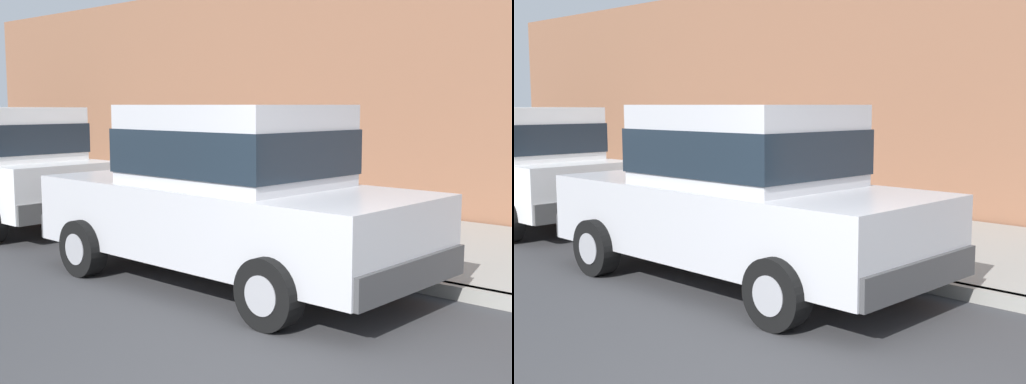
{
  "view_description": "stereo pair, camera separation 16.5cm",
  "coord_description": "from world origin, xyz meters",
  "views": [
    {
      "loc": [
        -3.07,
        -2.71,
        1.92
      ],
      "look_at": [
        3.13,
        3.0,
        0.85
      ],
      "focal_mm": 48.32,
      "sensor_mm": 36.0,
      "label": 1
    },
    {
      "loc": [
        -2.95,
        -2.83,
        1.92
      ],
      "look_at": [
        3.13,
        3.0,
        0.85
      ],
      "focal_mm": 48.32,
      "sensor_mm": 36.0,
      "label": 2
    }
  ],
  "objects": [
    {
      "name": "car_white_hatchback",
      "position": [
        2.2,
        7.46,
        0.98
      ],
      "size": [
        2.0,
        3.82,
        1.88
      ],
      "color": "white",
      "rests_on": "ground"
    },
    {
      "name": "curb",
      "position": [
        3.2,
        0.0,
        0.07
      ],
      "size": [
        0.16,
        64.0,
        0.14
      ],
      "primitive_type": "cube",
      "color": "gray",
      "rests_on": "ground"
    },
    {
      "name": "dog_tan",
      "position": [
        4.73,
        3.79,
        0.43
      ],
      "size": [
        0.75,
        0.3,
        0.49
      ],
      "color": "tan",
      "rests_on": "sidewalk"
    },
    {
      "name": "car_silver_sedan",
      "position": [
        2.11,
        2.44,
        0.98
      ],
      "size": [
        2.05,
        4.61,
        1.92
      ],
      "color": "#BCBCC1",
      "rests_on": "ground"
    },
    {
      "name": "building_facade",
      "position": [
        7.1,
        6.23,
        2.13
      ],
      "size": [
        0.5,
        20.0,
        4.26
      ],
      "primitive_type": "cube",
      "color": "#8C5B42",
      "rests_on": "ground"
    }
  ]
}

